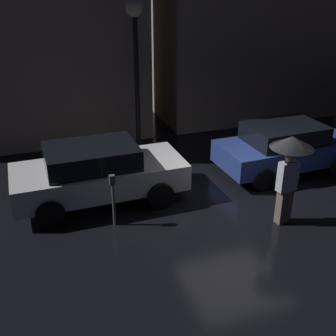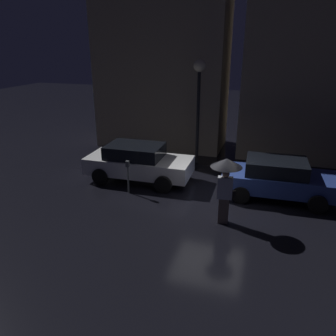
{
  "view_description": "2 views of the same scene",
  "coord_description": "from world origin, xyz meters",
  "px_view_note": "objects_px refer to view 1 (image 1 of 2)",
  "views": [
    {
      "loc": [
        -4.52,
        -7.96,
        5.16
      ],
      "look_at": [
        -1.81,
        -0.03,
        1.25
      ],
      "focal_mm": 45.0,
      "sensor_mm": 36.0,
      "label": 1
    },
    {
      "loc": [
        1.6,
        -9.96,
        5.12
      ],
      "look_at": [
        -1.58,
        0.18,
        1.08
      ],
      "focal_mm": 35.0,
      "sensor_mm": 36.0,
      "label": 2
    }
  ],
  "objects_px": {
    "parked_car_white": "(98,172)",
    "parking_meter": "(113,195)",
    "parked_car_blue": "(286,147)",
    "pedestrian_with_umbrella": "(290,159)",
    "street_lamp_near": "(135,38)"
  },
  "relations": [
    {
      "from": "parking_meter",
      "to": "street_lamp_near",
      "type": "relative_size",
      "value": 0.27
    },
    {
      "from": "parked_car_white",
      "to": "pedestrian_with_umbrella",
      "type": "distance_m",
      "value": 4.48
    },
    {
      "from": "pedestrian_with_umbrella",
      "to": "street_lamp_near",
      "type": "relative_size",
      "value": 0.46
    },
    {
      "from": "street_lamp_near",
      "to": "parking_meter",
      "type": "bearing_deg",
      "value": -112.56
    },
    {
      "from": "parked_car_white",
      "to": "parking_meter",
      "type": "height_order",
      "value": "parked_car_white"
    },
    {
      "from": "parking_meter",
      "to": "parked_car_white",
      "type": "bearing_deg",
      "value": 95.05
    },
    {
      "from": "parking_meter",
      "to": "pedestrian_with_umbrella",
      "type": "bearing_deg",
      "value": -17.1
    },
    {
      "from": "pedestrian_with_umbrella",
      "to": "parking_meter",
      "type": "relative_size",
      "value": 1.68
    },
    {
      "from": "parking_meter",
      "to": "street_lamp_near",
      "type": "height_order",
      "value": "street_lamp_near"
    },
    {
      "from": "parked_car_white",
      "to": "street_lamp_near",
      "type": "relative_size",
      "value": 0.92
    },
    {
      "from": "parked_car_blue",
      "to": "parking_meter",
      "type": "distance_m",
      "value": 5.32
    },
    {
      "from": "parked_car_white",
      "to": "parked_car_blue",
      "type": "distance_m",
      "value": 5.28
    },
    {
      "from": "pedestrian_with_umbrella",
      "to": "street_lamp_near",
      "type": "height_order",
      "value": "street_lamp_near"
    },
    {
      "from": "parked_car_blue",
      "to": "pedestrian_with_umbrella",
      "type": "distance_m",
      "value": 2.93
    },
    {
      "from": "parked_car_blue",
      "to": "parking_meter",
      "type": "height_order",
      "value": "parked_car_blue"
    }
  ]
}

